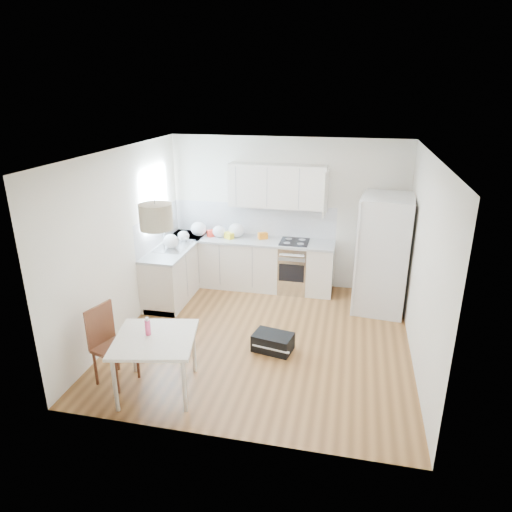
{
  "coord_description": "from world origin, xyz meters",
  "views": [
    {
      "loc": [
        1.15,
        -5.8,
        3.48
      ],
      "look_at": [
        -0.19,
        0.4,
        1.13
      ],
      "focal_mm": 32.0,
      "sensor_mm": 36.0,
      "label": 1
    }
  ],
  "objects": [
    {
      "name": "grocery_bag_e",
      "position": [
        -1.81,
        1.05,
        1.04
      ],
      "size": [
        0.27,
        0.23,
        0.24
      ],
      "primitive_type": "ellipsoid",
      "color": "white",
      "rests_on": "counter_left"
    },
    {
      "name": "drink_bottle",
      "position": [
        -1.1,
        -1.43,
        0.84
      ],
      "size": [
        0.07,
        0.07,
        0.23
      ],
      "primitive_type": "cylinder",
      "rotation": [
        0.0,
        0.0,
        -0.09
      ],
      "color": "#E33F71",
      "rests_on": "dining_table"
    },
    {
      "name": "snack_orange",
      "position": [
        -0.38,
        1.86,
        0.98
      ],
      "size": [
        0.19,
        0.17,
        0.11
      ],
      "primitive_type": "cube",
      "rotation": [
        0.0,
        0.0,
        0.54
      ],
      "color": "orange",
      "rests_on": "counter_back"
    },
    {
      "name": "refrigerator",
      "position": [
        1.71,
        1.42,
        0.95
      ],
      "size": [
        0.99,
        1.04,
        1.9
      ],
      "primitive_type": null,
      "rotation": [
        0.0,
        0.0,
        -0.1
      ],
      "color": "silver",
      "rests_on": "floor"
    },
    {
      "name": "counter_left",
      "position": [
        -1.8,
        1.2,
        0.9
      ],
      "size": [
        0.64,
        1.82,
        0.04
      ],
      "primitive_type": "cube",
      "color": "#A5A8AA",
      "rests_on": "cabinets_left"
    },
    {
      "name": "pendant_lamp",
      "position": [
        -0.9,
        -1.4,
        2.18
      ],
      "size": [
        0.45,
        0.45,
        0.28
      ],
      "primitive_type": "cylinder",
      "rotation": [
        0.0,
        0.0,
        0.3
      ],
      "color": "beige",
      "rests_on": "ceiling"
    },
    {
      "name": "cabinets_back",
      "position": [
        -0.6,
        1.8,
        0.44
      ],
      "size": [
        3.0,
        0.6,
        0.88
      ],
      "primitive_type": "cube",
      "color": "silver",
      "rests_on": "floor"
    },
    {
      "name": "dining_table",
      "position": [
        -1.0,
        -1.48,
        0.65
      ],
      "size": [
        1.09,
        1.09,
        0.73
      ],
      "rotation": [
        0.0,
        0.0,
        0.2
      ],
      "color": "beige",
      "rests_on": "floor"
    },
    {
      "name": "grocery_bag_a",
      "position": [
        -1.57,
        1.79,
        1.05
      ],
      "size": [
        0.29,
        0.25,
        0.26
      ],
      "primitive_type": "ellipsoid",
      "color": "white",
      "rests_on": "counter_back"
    },
    {
      "name": "range_oven",
      "position": [
        0.2,
        1.8,
        0.44
      ],
      "size": [
        0.5,
        0.61,
        0.88
      ],
      "primitive_type": null,
      "color": "silver",
      "rests_on": "floor"
    },
    {
      "name": "backsplash_back",
      "position": [
        -0.6,
        2.09,
        1.21
      ],
      "size": [
        3.0,
        0.01,
        0.58
      ],
      "primitive_type": "cube",
      "color": "white",
      "rests_on": "wall_back"
    },
    {
      "name": "dining_chair",
      "position": [
        -1.57,
        -1.42,
        0.5
      ],
      "size": [
        0.53,
        0.53,
        1.0
      ],
      "primitive_type": null,
      "rotation": [
        0.0,
        0.0,
        -0.29
      ],
      "color": "#472315",
      "rests_on": "floor"
    },
    {
      "name": "counter_back",
      "position": [
        -0.6,
        1.8,
        0.9
      ],
      "size": [
        3.02,
        0.64,
        0.04
      ],
      "primitive_type": "cube",
      "color": "#A5A8AA",
      "rests_on": "cabinets_back"
    },
    {
      "name": "cabinets_left",
      "position": [
        -1.8,
        1.2,
        0.44
      ],
      "size": [
        0.6,
        1.8,
        0.88
      ],
      "primitive_type": "cube",
      "color": "silver",
      "rests_on": "floor"
    },
    {
      "name": "snack_red",
      "position": [
        -1.32,
        1.81,
        0.98
      ],
      "size": [
        0.2,
        0.19,
        0.12
      ],
      "primitive_type": "cube",
      "rotation": [
        0.0,
        0.0,
        0.65
      ],
      "color": "red",
      "rests_on": "counter_back"
    },
    {
      "name": "sink",
      "position": [
        -1.8,
        1.15,
        0.92
      ],
      "size": [
        0.5,
        0.8,
        0.16
      ],
      "primitive_type": null,
      "color": "silver",
      "rests_on": "counter_left"
    },
    {
      "name": "wall_left",
      "position": [
        -2.1,
        0.0,
        1.35
      ],
      "size": [
        0.0,
        4.2,
        4.2
      ],
      "primitive_type": "plane",
      "rotation": [
        1.57,
        0.0,
        1.57
      ],
      "color": "white",
      "rests_on": "floor"
    },
    {
      "name": "grocery_bag_c",
      "position": [
        -0.88,
        1.86,
        1.05
      ],
      "size": [
        0.29,
        0.24,
        0.26
      ],
      "primitive_type": "ellipsoid",
      "color": "white",
      "rests_on": "counter_back"
    },
    {
      "name": "wall_back",
      "position": [
        0.0,
        2.1,
        1.35
      ],
      "size": [
        4.2,
        0.0,
        4.2
      ],
      "primitive_type": "plane",
      "rotation": [
        1.57,
        0.0,
        0.0
      ],
      "color": "white",
      "rests_on": "floor"
    },
    {
      "name": "grocery_bag_b",
      "position": [
        -1.18,
        1.79,
        1.03
      ],
      "size": [
        0.24,
        0.2,
        0.22
      ],
      "primitive_type": "ellipsoid",
      "color": "white",
      "rests_on": "counter_back"
    },
    {
      "name": "wall_right",
      "position": [
        2.1,
        0.0,
        1.35
      ],
      "size": [
        0.0,
        4.2,
        4.2
      ],
      "primitive_type": "plane",
      "rotation": [
        1.57,
        0.0,
        -1.57
      ],
      "color": "white",
      "rests_on": "floor"
    },
    {
      "name": "window_glassblock",
      "position": [
        -2.09,
        1.15,
        1.75
      ],
      "size": [
        0.02,
        1.0,
        1.0
      ],
      "primitive_type": "cube",
      "color": "#BFE0F9",
      "rests_on": "wall_left"
    },
    {
      "name": "ceiling",
      "position": [
        0.0,
        0.0,
        2.7
      ],
      "size": [
        4.2,
        4.2,
        0.0
      ],
      "primitive_type": "plane",
      "rotation": [
        3.14,
        0.0,
        0.0
      ],
      "color": "white",
      "rests_on": "wall_back"
    },
    {
      "name": "upper_cabinets",
      "position": [
        -0.15,
        1.94,
        1.88
      ],
      "size": [
        1.7,
        0.32,
        0.75
      ],
      "primitive_type": "cube",
      "color": "silver",
      "rests_on": "wall_back"
    },
    {
      "name": "backsplash_left",
      "position": [
        -2.09,
        1.2,
        1.21
      ],
      "size": [
        0.01,
        1.8,
        0.58
      ],
      "primitive_type": "cube",
      "color": "white",
      "rests_on": "wall_left"
    },
    {
      "name": "floor",
      "position": [
        0.0,
        0.0,
        0.0
      ],
      "size": [
        4.2,
        4.2,
        0.0
      ],
      "primitive_type": "plane",
      "color": "brown",
      "rests_on": "ground"
    },
    {
      "name": "snack_yellow",
      "position": [
        -0.98,
        1.75,
        0.98
      ],
      "size": [
        0.19,
        0.18,
        0.11
      ],
      "primitive_type": "cube",
      "rotation": [
        0.0,
        0.0,
        -0.63
      ],
      "color": "yellow",
      "rests_on": "counter_back"
    },
    {
      "name": "gym_bag",
      "position": [
        0.2,
        -0.29,
        0.12
      ],
      "size": [
        0.6,
        0.45,
        0.25
      ],
      "primitive_type": "cube",
      "rotation": [
        0.0,
        0.0,
        -0.2
      ],
      "color": "black",
      "rests_on": "floor"
    },
    {
      "name": "grocery_bag_d",
      "position": [
        -1.74,
        1.45,
        1.01
      ],
      "size": [
        0.21,
        0.17,
        0.19
      ],
      "primitive_type": "ellipsoid",
      "color": "white",
      "rests_on": "counter_back"
    }
  ]
}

